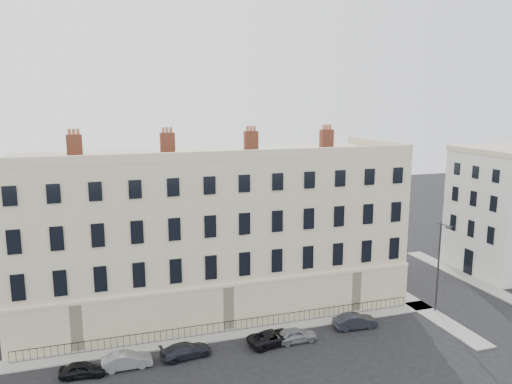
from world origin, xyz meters
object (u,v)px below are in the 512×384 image
Objects in this scene: car_e at (296,335)px; car_d at (273,337)px; car_c at (186,350)px; car_f at (355,321)px; car_a at (83,369)px; car_b at (127,360)px; streetlamp at (439,263)px.

car_d is at bearing 84.20° from car_e.
car_c is at bearing 80.14° from car_d.
car_f is (6.02, 0.75, 0.03)m from car_e.
car_c is at bearing 94.69° from car_f.
car_a is 3.14m from car_b.
streetlamp is (31.84, 1.51, 4.34)m from car_a.
car_d is at bearing -82.25° from car_a.
car_b is 0.93× the size of car_c.
car_c is 24.59m from streetlamp.
car_f is at bearing 168.25° from streetlamp.
car_c reaches higher than car_a.
car_d is 1.19× the size of car_e.
car_a is 0.38× the size of streetlamp.
car_f reaches higher than car_e.
car_a is 22.87m from car_f.
car_c is at bearing -80.31° from car_a.
car_d is (7.22, -0.10, 0.01)m from car_c.
car_d is 17.54m from streetlamp.
car_d reaches higher than car_c.
car_c is at bearing 166.82° from streetlamp.
car_b reaches higher than car_e.
car_f reaches higher than car_a.
car_f is (22.85, 0.89, 0.08)m from car_a.
car_e is at bearing -90.68° from car_b.
car_c is (7.65, 0.43, 0.02)m from car_a.
car_b is 1.05× the size of car_e.
car_e is at bearing 100.07° from car_f.
car_b reaches higher than car_c.
streetlamp is at bearing -80.83° from car_a.
car_f reaches higher than car_c.
car_a is 0.85× the size of car_f.
car_c is 15.21m from car_f.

